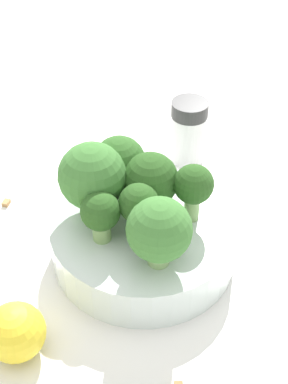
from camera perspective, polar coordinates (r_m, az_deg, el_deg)
ground_plane at (r=0.48m, az=-0.00°, el=-6.63°), size 3.00×3.00×0.00m
bowl at (r=0.46m, az=-0.00°, el=-5.00°), size 0.16×0.16×0.04m
broccoli_floret_0 at (r=0.40m, az=1.63°, el=-4.17°), size 0.05×0.05×0.06m
broccoli_floret_1 at (r=0.43m, az=5.29°, el=0.56°), size 0.03×0.03×0.05m
broccoli_floret_2 at (r=0.42m, az=-0.71°, el=-1.40°), size 0.03×0.03×0.05m
broccoli_floret_3 at (r=0.46m, az=-2.64°, el=3.09°), size 0.05×0.05×0.06m
broccoli_floret_4 at (r=0.42m, az=-4.66°, el=-2.31°), size 0.03×0.03×0.05m
broccoli_floret_5 at (r=0.44m, az=1.11°, el=1.03°), size 0.05×0.05×0.06m
broccoli_floret_6 at (r=0.44m, az=-5.57°, el=1.48°), size 0.06×0.06×0.07m
pepper_shaker at (r=0.56m, az=5.21°, el=6.38°), size 0.04×0.04×0.07m
lemon_wedge at (r=0.41m, az=-13.54°, el=-14.32°), size 0.04×0.04×0.04m
almond_crumb_1 at (r=0.54m, az=-14.52°, el=-0.96°), size 0.01×0.01×0.01m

